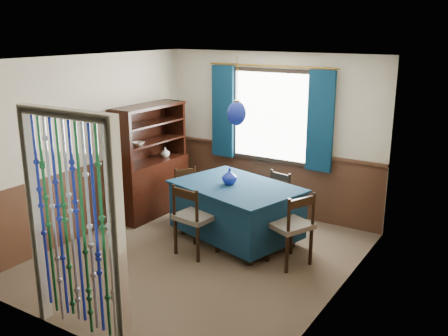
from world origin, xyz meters
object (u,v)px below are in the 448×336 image
Objects in this scene: dining_table at (236,209)px; chair_near at (194,217)px; vase_sideboard at (165,152)px; sideboard at (151,177)px; chair_far at (274,198)px; bowl_shelf at (138,143)px; pendant_lamp at (237,113)px; chair_right at (291,226)px; chair_left at (189,193)px; vase_table at (230,177)px.

chair_near reaches higher than dining_table.
vase_sideboard is (-1.61, 0.50, 0.49)m from dining_table.
chair_near is (-0.23, -0.66, 0.04)m from dining_table.
sideboard is at bearing 156.19° from chair_near.
bowl_shelf is (-1.83, -0.85, 0.77)m from chair_far.
pendant_lamp is at bearing 4.28° from bowl_shelf.
chair_right is at bearing -16.00° from pendant_lamp.
bowl_shelf is (-1.38, 0.54, 0.70)m from chair_near.
bowl_shelf reaches higher than chair_left.
chair_right is 2.71m from vase_sideboard.
pendant_lamp reaches higher than chair_left.
chair_far is at bearing 7.23° from vase_sideboard.
chair_right is 1.61m from pendant_lamp.
bowl_shelf reaches higher than vase_table.
pendant_lamp reaches higher than bowl_shelf.
pendant_lamp is (0.00, -0.00, 1.32)m from dining_table.
chair_left is 4.68× the size of vase_sideboard.
dining_table is 1.02m from chair_left.
pendant_lamp is at bearing 1.94° from vase_table.
vase_table is 1.00× the size of bowl_shelf.
chair_left is 1.07m from bowl_shelf.
bowl_shelf is at bearing 36.67° from chair_far.
chair_near is 1.24m from chair_right.
chair_near is 1.19m from chair_left.
vase_table reaches higher than chair_left.
vase_sideboard is at bearing 162.79° from pendant_lamp.
chair_right is at bearing -16.76° from vase_sideboard.
vase_table reaches higher than chair_far.
chair_right is 5.51× the size of vase_sideboard.
chair_left is at bearing 136.27° from chair_near.
chair_left is at bearing -20.94° from vase_sideboard.
chair_far is at bearing 88.80° from dining_table.
chair_near is 4.83× the size of vase_table.
bowl_shelf is (-0.63, -0.38, 0.77)m from chair_left.
chair_near is 1.64m from bowl_shelf.
bowl_shelf is at bearing 165.64° from chair_near.
bowl_shelf is 0.67m from vase_sideboard.
chair_right is 1.16m from vase_table.
chair_right is 0.55× the size of sideboard.
bowl_shelf is (0.06, -0.32, 0.60)m from sideboard.
vase_sideboard is at bearing 161.53° from vase_table.
vase_table is at bearing 86.44° from chair_near.
vase_table is (-0.11, -0.00, 0.44)m from dining_table.
dining_table is 1.76m from vase_sideboard.
chair_left is (-1.20, -0.47, -0.00)m from chair_far.
sideboard is 1.95× the size of pendant_lamp.
vase_table is at bearing 103.04° from chair_left.
bowl_shelf reaches higher than chair_right.
dining_table is 2.14× the size of pendant_lamp.
vase_sideboard is at bearing 90.00° from bowl_shelf.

